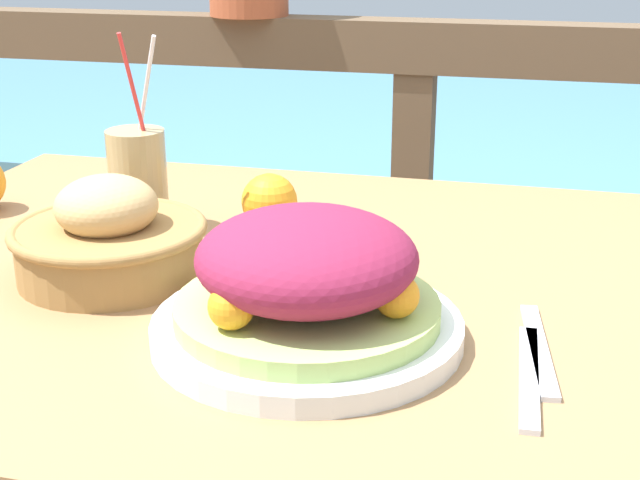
% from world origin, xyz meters
% --- Properties ---
extents(patio_table, '(1.12, 0.81, 0.76)m').
position_xyz_m(patio_table, '(0.00, 0.00, 0.65)').
color(patio_table, '#997047').
rests_on(patio_table, ground_plane).
extents(railing_fence, '(2.80, 0.08, 0.95)m').
position_xyz_m(railing_fence, '(0.00, 0.74, 0.72)').
color(railing_fence, brown).
rests_on(railing_fence, ground_plane).
extents(sea_backdrop, '(12.00, 4.00, 0.49)m').
position_xyz_m(sea_backdrop, '(0.00, 3.24, 0.24)').
color(sea_backdrop, teal).
rests_on(sea_backdrop, ground_plane).
extents(salad_plate, '(0.28, 0.28, 0.12)m').
position_xyz_m(salad_plate, '(0.03, -0.15, 0.81)').
color(salad_plate, silver).
rests_on(salad_plate, patio_table).
extents(drink_glass, '(0.08, 0.07, 0.24)m').
position_xyz_m(drink_glass, '(-0.25, 0.10, 0.82)').
color(drink_glass, tan).
rests_on(drink_glass, patio_table).
extents(bread_basket, '(0.21, 0.21, 0.11)m').
position_xyz_m(bread_basket, '(-0.21, -0.05, 0.80)').
color(bread_basket, olive).
rests_on(bread_basket, patio_table).
extents(fork, '(0.04, 0.18, 0.00)m').
position_xyz_m(fork, '(0.24, -0.12, 0.76)').
color(fork, silver).
rests_on(fork, patio_table).
extents(knife, '(0.02, 0.18, 0.00)m').
position_xyz_m(knife, '(0.23, -0.17, 0.76)').
color(knife, silver).
rests_on(knife, patio_table).
extents(orange_near_glass, '(0.07, 0.07, 0.07)m').
position_xyz_m(orange_near_glass, '(-0.09, 0.14, 0.79)').
color(orange_near_glass, orange).
rests_on(orange_near_glass, patio_table).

